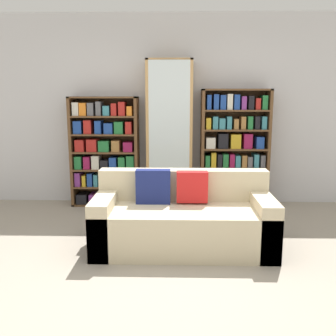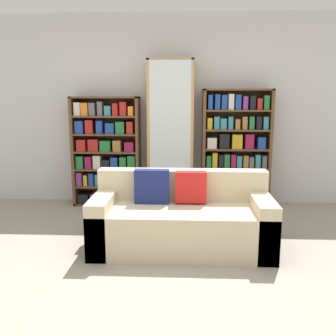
{
  "view_description": "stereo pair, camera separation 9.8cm",
  "coord_description": "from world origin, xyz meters",
  "px_view_note": "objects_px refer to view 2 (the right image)",
  "views": [
    {
      "loc": [
        0.1,
        -2.98,
        1.55
      ],
      "look_at": [
        -0.01,
        1.48,
        0.7
      ],
      "focal_mm": 40.0,
      "sensor_mm": 36.0,
      "label": 1
    },
    {
      "loc": [
        0.2,
        -2.97,
        1.55
      ],
      "look_at": [
        -0.01,
        1.48,
        0.7
      ],
      "focal_mm": 40.0,
      "sensor_mm": 36.0,
      "label": 2
    }
  ],
  "objects_px": {
    "couch": "(181,220)",
    "display_cabinet": "(171,135)",
    "bookshelf_right": "(235,150)",
    "bookshelf_left": "(106,152)",
    "wine_bottle": "(195,214)"
  },
  "relations": [
    {
      "from": "couch",
      "to": "display_cabinet",
      "type": "height_order",
      "value": "display_cabinet"
    },
    {
      "from": "display_cabinet",
      "to": "bookshelf_right",
      "type": "height_order",
      "value": "display_cabinet"
    },
    {
      "from": "couch",
      "to": "bookshelf_right",
      "type": "xyz_separation_m",
      "value": [
        0.74,
        1.56,
        0.52
      ]
    },
    {
      "from": "bookshelf_left",
      "to": "display_cabinet",
      "type": "bearing_deg",
      "value": -0.98
    },
    {
      "from": "bookshelf_left",
      "to": "wine_bottle",
      "type": "relative_size",
      "value": 4.63
    },
    {
      "from": "couch",
      "to": "wine_bottle",
      "type": "height_order",
      "value": "couch"
    },
    {
      "from": "bookshelf_left",
      "to": "bookshelf_right",
      "type": "distance_m",
      "value": 1.84
    },
    {
      "from": "display_cabinet",
      "to": "couch",
      "type": "bearing_deg",
      "value": -83.57
    },
    {
      "from": "bookshelf_left",
      "to": "wine_bottle",
      "type": "distance_m",
      "value": 1.65
    },
    {
      "from": "couch",
      "to": "bookshelf_right",
      "type": "height_order",
      "value": "bookshelf_right"
    },
    {
      "from": "bookshelf_right",
      "to": "wine_bottle",
      "type": "bearing_deg",
      "value": -124.03
    },
    {
      "from": "bookshelf_left",
      "to": "bookshelf_right",
      "type": "xyz_separation_m",
      "value": [
        1.84,
        0.0,
        0.05
      ]
    },
    {
      "from": "couch",
      "to": "bookshelf_right",
      "type": "relative_size",
      "value": 1.1
    },
    {
      "from": "bookshelf_left",
      "to": "bookshelf_right",
      "type": "bearing_deg",
      "value": 0.01
    },
    {
      "from": "couch",
      "to": "wine_bottle",
      "type": "bearing_deg",
      "value": 77.15
    }
  ]
}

